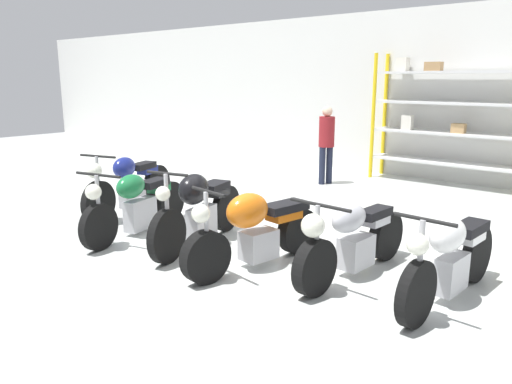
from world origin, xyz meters
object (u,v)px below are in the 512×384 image
Objects in this scene: motorcycle_silver at (352,239)px; person_browsing at (327,139)px; motorcycle_orange at (255,229)px; motorcycle_blue at (129,184)px; motorcycle_green at (137,203)px; motorcycle_white at (450,257)px; motorcycle_black at (199,208)px; shelving_rack at (445,116)px.

person_browsing reaches higher than motorcycle_silver.
motorcycle_blue is at bearing -91.02° from motorcycle_orange.
person_browsing reaches higher than motorcycle_orange.
motorcycle_silver is at bearing 72.71° from motorcycle_blue.
motorcycle_white is at bearing 84.34° from motorcycle_green.
person_browsing is at bearing -131.92° from motorcycle_white.
motorcycle_silver is at bearing 147.97° from person_browsing.
motorcycle_silver is 1.01× the size of motorcycle_white.
motorcycle_black reaches higher than motorcycle_silver.
motorcycle_green is 4.17m from motorcycle_white.
person_browsing is (-3.96, 4.04, 0.47)m from motorcycle_white.
motorcycle_blue is 3.17m from motorcycle_orange.
shelving_rack is 1.93× the size of person_browsing.
motorcycle_silver is at bearing 123.82° from motorcycle_orange.
motorcycle_black is at bearing -79.35° from motorcycle_white.
motorcycle_green is at bearing -78.83° from motorcycle_orange.
motorcycle_silver is (1.08, -5.60, -0.98)m from shelving_rack.
motorcycle_white is at bearing 95.07° from motorcycle_silver.
person_browsing reaches higher than motorcycle_black.
motorcycle_black is 1.07m from motorcycle_orange.
shelving_rack is at bearing 156.29° from motorcycle_black.
motorcycle_black is 1.02× the size of motorcycle_white.
shelving_rack reaches higher than motorcycle_white.
motorcycle_white is at bearing 112.42° from motorcycle_orange.
motorcycle_white is at bearing 73.25° from motorcycle_blue.
motorcycle_orange is at bearing 135.27° from person_browsing.
shelving_rack is 6.03m from motorcycle_white.
shelving_rack is 1.53× the size of motorcycle_white.
motorcycle_orange is (2.09, 0.09, 0.01)m from motorcycle_green.
shelving_rack reaches higher than motorcycle_orange.
motorcycle_white is (2.04, 0.50, 0.01)m from motorcycle_orange.
motorcycle_black is 1.03× the size of motorcycle_orange.
motorcycle_blue reaches higher than motorcycle_orange.
motorcycle_blue is at bearing -118.80° from shelving_rack.
motorcycle_blue is 4.12m from motorcycle_silver.
shelving_rack is 6.09m from motorcycle_black.
motorcycle_orange reaches higher than motorcycle_green.
motorcycle_blue is 1.06× the size of motorcycle_orange.
motorcycle_green is 2.09m from motorcycle_orange.
motorcycle_white reaches higher than motorcycle_green.
motorcycle_orange is (0.08, -6.07, -0.95)m from shelving_rack.
motorcycle_green is 1.05m from motorcycle_black.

